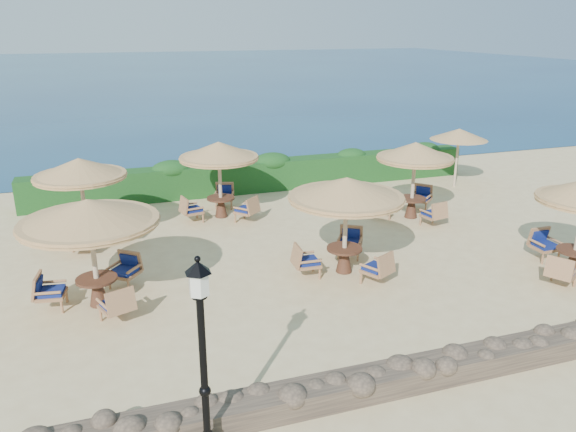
% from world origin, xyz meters
% --- Properties ---
extents(ground, '(120.00, 120.00, 0.00)m').
position_xyz_m(ground, '(0.00, 0.00, 0.00)').
color(ground, beige).
rests_on(ground, ground).
extents(sea, '(160.00, 160.00, 0.00)m').
position_xyz_m(sea, '(0.00, 70.00, 0.00)').
color(sea, navy).
rests_on(sea, ground).
extents(hedge, '(18.00, 0.90, 1.20)m').
position_xyz_m(hedge, '(0.00, 7.20, 0.60)').
color(hedge, '#133D16').
rests_on(hedge, ground).
extents(stone_wall, '(15.00, 0.65, 0.44)m').
position_xyz_m(stone_wall, '(0.00, -6.20, 0.22)').
color(stone_wall, brown).
rests_on(stone_wall, ground).
extents(lamp_post, '(0.44, 0.44, 3.31)m').
position_xyz_m(lamp_post, '(-4.80, -6.80, 1.55)').
color(lamp_post, black).
rests_on(lamp_post, ground).
extents(extra_parasol, '(2.30, 2.30, 2.41)m').
position_xyz_m(extra_parasol, '(7.80, 5.20, 2.17)').
color(extra_parasol, '#CAB08E').
rests_on(extra_parasol, ground).
extents(cafe_set_0, '(3.20, 3.20, 2.65)m').
position_xyz_m(cafe_set_0, '(-6.34, -1.03, 1.99)').
color(cafe_set_0, '#CAB08E').
rests_on(cafe_set_0, ground).
extents(cafe_set_1, '(3.07, 3.07, 2.65)m').
position_xyz_m(cafe_set_1, '(-0.00, -1.15, 1.97)').
color(cafe_set_1, '#CAB08E').
rests_on(cafe_set_1, ground).
extents(cafe_set_3, '(2.88, 2.88, 2.65)m').
position_xyz_m(cafe_set_3, '(-6.61, 3.37, 1.80)').
color(cafe_set_3, '#CAB08E').
rests_on(cafe_set_3, ground).
extents(cafe_set_4, '(2.80, 2.79, 2.65)m').
position_xyz_m(cafe_set_4, '(-2.19, 4.44, 1.89)').
color(cafe_set_4, '#CAB08E').
rests_on(cafe_set_4, ground).
extents(cafe_set_5, '(2.74, 2.75, 2.65)m').
position_xyz_m(cafe_set_5, '(4.06, 2.28, 1.86)').
color(cafe_set_5, '#CAB08E').
rests_on(cafe_set_5, ground).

